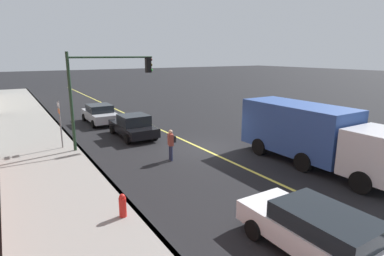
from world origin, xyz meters
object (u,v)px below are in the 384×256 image
at_px(pedestrian_with_backpack, 171,143).
at_px(fire_hydrant, 123,207).
at_px(car_black, 133,126).
at_px(traffic_light_mast, 106,82).
at_px(car_silver, 100,114).
at_px(street_sign_post, 60,122).
at_px(truck_blue, 314,134).
at_px(car_white, 321,233).

bearing_deg(pedestrian_with_backpack, fire_hydrant, 136.99).
distance_m(car_black, traffic_light_mast, 3.98).
xyz_separation_m(car_silver, car_black, (-5.38, -0.67, -0.01)).
xyz_separation_m(car_black, traffic_light_mast, (-1.52, 2.06, 3.05)).
relative_size(car_silver, pedestrian_with_backpack, 2.72).
height_order(car_silver, car_black, car_black).
relative_size(car_silver, car_black, 1.00).
bearing_deg(street_sign_post, pedestrian_with_backpack, -137.04).
distance_m(truck_blue, street_sign_post, 13.42).
distance_m(car_silver, pedestrian_with_backpack, 10.77).
distance_m(car_white, pedestrian_with_backpack, 9.02).
height_order(traffic_light_mast, street_sign_post, traffic_light_mast).
relative_size(truck_blue, pedestrian_with_backpack, 5.09).
relative_size(car_silver, fire_hydrant, 4.66).
height_order(street_sign_post, fire_hydrant, street_sign_post).
bearing_deg(pedestrian_with_backpack, car_white, 177.75).
distance_m(pedestrian_with_backpack, fire_hydrant, 6.07).
bearing_deg(pedestrian_with_backpack, truck_blue, -126.72).
xyz_separation_m(car_silver, pedestrian_with_backpack, (-10.75, -0.63, 0.18)).
relative_size(truck_blue, traffic_light_mast, 1.51).
xyz_separation_m(truck_blue, street_sign_post, (8.92, 10.02, 0.08)).
bearing_deg(car_white, car_black, -1.59).
bearing_deg(car_black, truck_blue, -149.83).
bearing_deg(truck_blue, traffic_light_mast, 43.47).
relative_size(car_white, fire_hydrant, 4.95).
relative_size(car_white, street_sign_post, 1.66).
height_order(car_black, street_sign_post, street_sign_post).
relative_size(car_white, car_silver, 1.06).
bearing_deg(street_sign_post, car_white, -163.50).
bearing_deg(car_black, fire_hydrant, 156.92).
height_order(car_silver, truck_blue, truck_blue).
bearing_deg(car_white, fire_hydrant, 39.44).
bearing_deg(fire_hydrant, pedestrian_with_backpack, -43.01).
distance_m(car_silver, truck_blue, 16.18).
bearing_deg(fire_hydrant, truck_blue, -88.49).
relative_size(car_white, traffic_light_mast, 0.86).
bearing_deg(car_silver, street_sign_post, 147.58).
bearing_deg(street_sign_post, car_black, -82.26).
height_order(truck_blue, traffic_light_mast, traffic_light_mast).
height_order(pedestrian_with_backpack, traffic_light_mast, traffic_light_mast).
distance_m(car_white, street_sign_post, 14.39).
xyz_separation_m(traffic_light_mast, street_sign_post, (0.91, 2.42, -2.14)).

